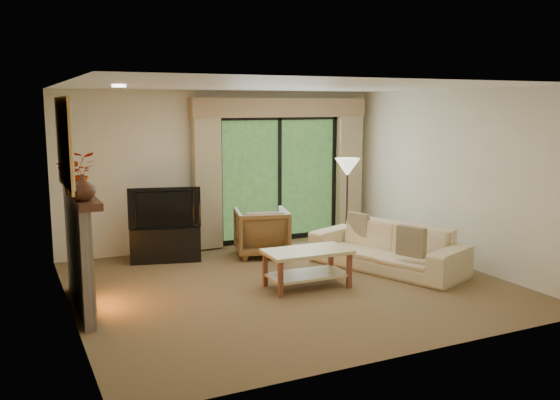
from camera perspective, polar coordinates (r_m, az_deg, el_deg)
name	(u,v)px	position (r m, az deg, el deg)	size (l,w,h in m)	color
floor	(290,285)	(7.97, 0.93, -8.14)	(5.50, 5.50, 0.00)	brown
ceiling	(290,86)	(7.61, 0.98, 10.89)	(5.50, 5.50, 0.00)	white
wall_back	(224,169)	(9.97, -5.42, 2.96)	(5.00, 5.00, 0.00)	beige
wall_front	(410,222)	(5.58, 12.39, -2.11)	(5.00, 5.00, 0.00)	beige
wall_left	(66,203)	(6.93, -19.88, -0.27)	(5.00, 5.00, 0.00)	beige
wall_right	(455,177)	(9.23, 16.47, 2.12)	(5.00, 5.00, 0.00)	beige
fireplace	(78,252)	(7.26, -18.82, -4.77)	(0.24, 1.70, 1.37)	#76695E
mirror	(64,143)	(7.07, -20.04, 5.19)	(0.07, 1.45, 1.02)	gold
sliding_door	(279,178)	(10.33, -0.09, 2.10)	(2.26, 0.10, 2.16)	black
curtain_left	(207,177)	(9.72, -7.03, 2.17)	(0.45, 0.18, 2.35)	tan
curtain_right	(349,170)	(10.86, 6.63, 2.92)	(0.45, 0.18, 2.35)	tan
cornice	(281,108)	(10.17, 0.13, 8.88)	(3.20, 0.24, 0.32)	tan
media_console	(166,243)	(9.29, -10.94, -4.12)	(1.05, 0.47, 0.53)	black
tv	(165,207)	(9.18, -11.05, -0.63)	(1.08, 0.14, 0.62)	black
armchair	(262,232)	(9.39, -1.79, -3.10)	(0.80, 0.83, 0.75)	brown
sofa	(387,247)	(8.74, 10.24, -4.49)	(2.26, 0.88, 0.66)	beige
pillow_near	(411,241)	(8.14, 12.51, -3.92)	(0.11, 0.41, 0.41)	brown
pillow_far	(358,225)	(9.18, 7.54, -2.36)	(0.09, 0.36, 0.36)	brown
coffee_table	(307,268)	(7.81, 2.62, -6.60)	(1.11, 0.61, 0.50)	#D7C386
floor_lamp	(347,204)	(9.76, 6.44, -0.42)	(0.41, 0.41, 1.51)	white
vase	(83,187)	(6.57, -18.46, 1.15)	(0.27, 0.27, 0.28)	#492818
branches	(77,173)	(7.04, -18.99, 2.47)	(0.44, 0.38, 0.48)	#BC3102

